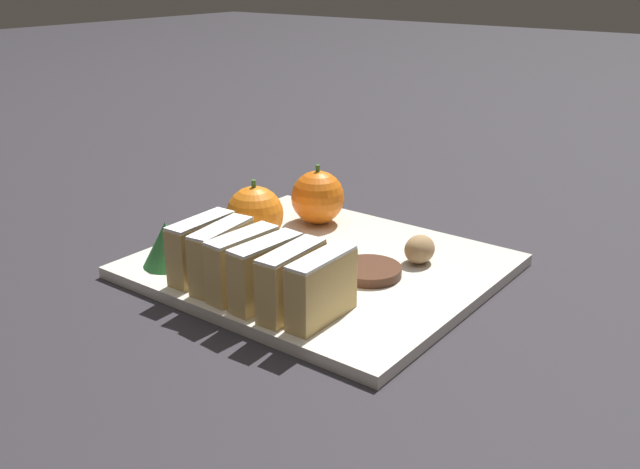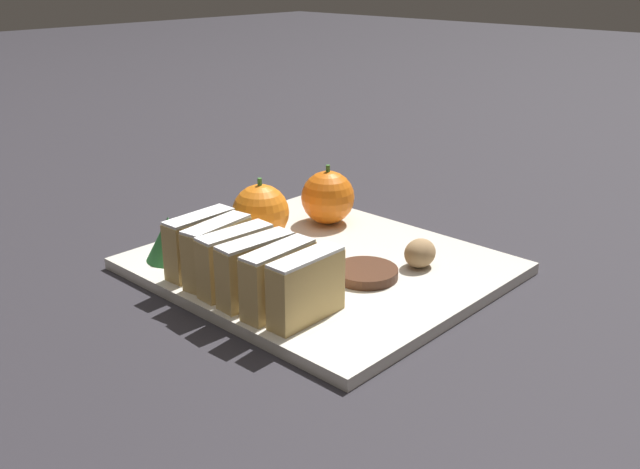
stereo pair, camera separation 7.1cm
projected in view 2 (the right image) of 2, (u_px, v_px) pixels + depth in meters
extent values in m
plane|color=#28262B|center=(320.00, 271.00, 0.76)|extent=(6.00, 6.00, 0.00)
cube|color=silver|center=(320.00, 266.00, 0.76)|extent=(0.31, 0.35, 0.01)
cube|color=tan|center=(306.00, 289.00, 0.63)|extent=(0.08, 0.03, 0.06)
cube|color=white|center=(306.00, 257.00, 0.61)|extent=(0.08, 0.02, 0.00)
cube|color=tan|center=(279.00, 281.00, 0.64)|extent=(0.08, 0.03, 0.06)
cube|color=white|center=(278.00, 249.00, 0.63)|extent=(0.08, 0.03, 0.00)
cube|color=tan|center=(256.00, 271.00, 0.66)|extent=(0.08, 0.03, 0.06)
cube|color=white|center=(255.00, 241.00, 0.65)|extent=(0.08, 0.03, 0.00)
cube|color=tan|center=(236.00, 262.00, 0.68)|extent=(0.08, 0.03, 0.06)
cube|color=white|center=(235.00, 232.00, 0.67)|extent=(0.08, 0.03, 0.00)
cube|color=tan|center=(218.00, 253.00, 0.70)|extent=(0.08, 0.03, 0.06)
cube|color=white|center=(216.00, 224.00, 0.69)|extent=(0.08, 0.03, 0.00)
cube|color=tan|center=(201.00, 245.00, 0.72)|extent=(0.08, 0.03, 0.06)
cube|color=white|center=(199.00, 216.00, 0.71)|extent=(0.08, 0.03, 0.00)
sphere|color=orange|center=(328.00, 197.00, 0.86)|extent=(0.06, 0.06, 0.06)
cylinder|color=#38702D|center=(328.00, 169.00, 0.85)|extent=(0.01, 0.01, 0.01)
sphere|color=orange|center=(258.00, 213.00, 0.80)|extent=(0.06, 0.06, 0.06)
cylinder|color=#38702D|center=(257.00, 183.00, 0.79)|extent=(0.01, 0.01, 0.01)
ellipsoid|color=#9E7A51|center=(420.00, 253.00, 0.74)|extent=(0.04, 0.03, 0.03)
cylinder|color=#472819|center=(366.00, 273.00, 0.72)|extent=(0.07, 0.07, 0.01)
cone|color=#2D7538|center=(169.00, 238.00, 0.76)|extent=(0.05, 0.05, 0.05)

